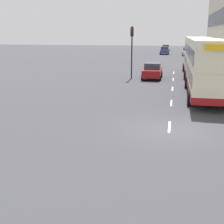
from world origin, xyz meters
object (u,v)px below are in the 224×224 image
object	(u,v)px
car_0	(152,71)
double_decker_bus_near	(207,67)
car_1	(165,51)
car_3	(187,52)
double_decker_bus_ahead	(197,55)
car_2	(166,48)
traffic_light_far_kerb	(132,44)

from	to	relation	value
car_0	double_decker_bus_near	bearing A→B (deg)	117.45
car_1	car_0	bearing A→B (deg)	90.30
car_3	double_decker_bus_ahead	bearing A→B (deg)	-89.85
car_1	car_3	bearing A→B (deg)	147.81
car_3	car_1	bearing A→B (deg)	147.81
car_2	traffic_light_far_kerb	world-z (taller)	traffic_light_far_kerb
car_0	car_3	distance (m)	37.39
car_0	car_1	size ratio (longest dim) A/B	1.10
car_0	traffic_light_far_kerb	size ratio (longest dim) A/B	0.80
car_1	double_decker_bus_ahead	bearing A→B (deg)	97.67
car_1	car_2	world-z (taller)	car_2
double_decker_bus_ahead	traffic_light_far_kerb	xyz separation A→B (m)	(-6.90, -4.06, 1.33)
double_decker_bus_near	double_decker_bus_ahead	bearing A→B (deg)	89.89
double_decker_bus_near	traffic_light_far_kerb	size ratio (longest dim) A/B	2.00
double_decker_bus_ahead	car_3	bearing A→B (deg)	90.15
double_decker_bus_ahead	car_1	distance (m)	37.02
car_2	car_3	bearing A→B (deg)	110.60
double_decker_bus_near	car_2	xyz separation A→B (m)	(-5.01, 59.33, -1.39)
double_decker_bus_ahead	car_3	distance (m)	33.64
car_2	car_0	bearing A→B (deg)	90.35
car_3	traffic_light_far_kerb	distance (m)	38.38
car_2	traffic_light_far_kerb	distance (m)	50.95
double_decker_bus_ahead	car_1	bearing A→B (deg)	97.67
car_2	double_decker_bus_near	bearing A→B (deg)	94.83
car_1	car_3	size ratio (longest dim) A/B	0.93
double_decker_bus_near	car_2	world-z (taller)	double_decker_bus_near
car_0	car_1	xyz separation A→B (m)	(-0.21, 40.15, 0.03)
car_1	car_2	size ratio (longest dim) A/B	0.95
traffic_light_far_kerb	car_1	bearing A→B (deg)	87.24
traffic_light_far_kerb	double_decker_bus_near	bearing A→B (deg)	-50.98
double_decker_bus_near	double_decker_bus_ahead	size ratio (longest dim) A/B	0.97
car_0	car_2	world-z (taller)	car_2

